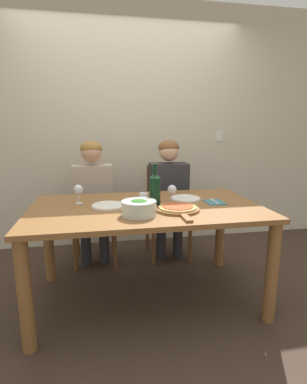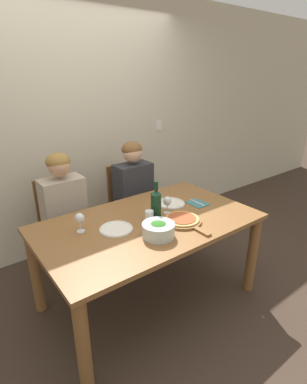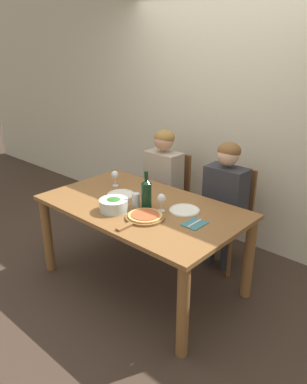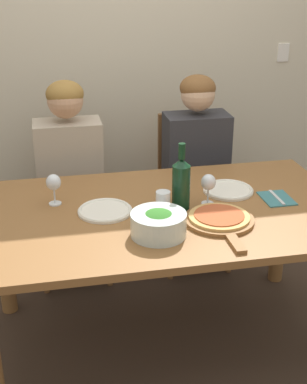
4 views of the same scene
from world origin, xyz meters
name	(u,v)px [view 1 (image 1 of 4)]	position (x,y,z in m)	size (l,w,h in m)	color
ground_plane	(147,297)	(0.00, 0.00, 0.00)	(40.00, 40.00, 0.00)	#3D2D23
back_wall	(128,128)	(0.00, 1.30, 1.35)	(10.00, 0.06, 2.70)	beige
dining_table	(146,221)	(0.00, 0.00, 0.65)	(1.73, 1.02, 0.77)	brown
chair_left	(94,211)	(-0.41, 0.85, 0.51)	(0.42, 0.42, 0.95)	brown
chair_right	(166,208)	(0.36, 0.85, 0.51)	(0.42, 0.42, 0.95)	brown
person_woman	(93,191)	(-0.41, 0.74, 0.74)	(0.47, 0.51, 1.23)	#28282D
person_man	(169,189)	(0.36, 0.74, 0.74)	(0.47, 0.51, 1.23)	#28282D
wine_bottle	(155,189)	(0.07, -0.01, 0.90)	(0.08, 0.08, 0.32)	black
broccoli_bowl	(139,208)	(-0.09, -0.24, 0.82)	(0.24, 0.24, 0.11)	silver
dinner_plate_left	(108,206)	(-0.28, 0.02, 0.78)	(0.25, 0.25, 0.02)	silver
dinner_plate_right	(185,198)	(0.35, 0.14, 0.78)	(0.25, 0.25, 0.02)	silver
pizza_on_board	(178,209)	(0.20, -0.18, 0.78)	(0.31, 0.45, 0.04)	brown
wine_glass_left	(78,191)	(-0.51, 0.16, 0.87)	(0.07, 0.07, 0.15)	silver
wine_glass_right	(172,191)	(0.20, 0.02, 0.87)	(0.07, 0.07, 0.15)	silver
water_tumbler	(144,200)	(-0.03, -0.04, 0.82)	(0.07, 0.07, 0.11)	silver
fork_on_napkin	(214,202)	(0.55, 0.01, 0.77)	(0.14, 0.18, 0.01)	#387075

